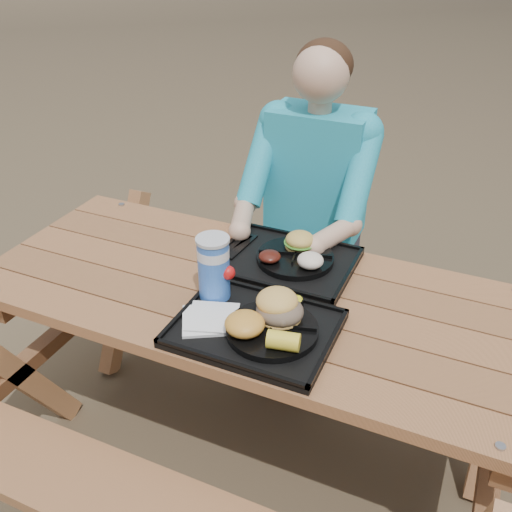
% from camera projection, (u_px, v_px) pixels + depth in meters
% --- Properties ---
extents(ground, '(60.00, 60.00, 0.00)m').
position_uv_depth(ground, '(256.00, 451.00, 2.19)').
color(ground, '#999999').
rests_on(ground, ground).
extents(picnic_table, '(1.80, 1.49, 0.75)m').
position_uv_depth(picnic_table, '(256.00, 379.00, 2.00)').
color(picnic_table, '#999999').
rests_on(picnic_table, ground).
extents(tray_near, '(0.45, 0.35, 0.02)m').
position_uv_depth(tray_near, '(255.00, 329.00, 1.62)').
color(tray_near, black).
rests_on(tray_near, picnic_table).
extents(tray_far, '(0.45, 0.35, 0.02)m').
position_uv_depth(tray_far, '(286.00, 262.00, 1.93)').
color(tray_far, black).
rests_on(tray_far, picnic_table).
extents(plate_near, '(0.26, 0.26, 0.02)m').
position_uv_depth(plate_near, '(272.00, 330.00, 1.59)').
color(plate_near, black).
rests_on(plate_near, tray_near).
extents(plate_far, '(0.26, 0.26, 0.02)m').
position_uv_depth(plate_far, '(295.00, 258.00, 1.91)').
color(plate_far, black).
rests_on(plate_far, tray_far).
extents(napkin_stack, '(0.20, 0.20, 0.02)m').
position_uv_depth(napkin_stack, '(208.00, 319.00, 1.63)').
color(napkin_stack, white).
rests_on(napkin_stack, tray_near).
extents(soda_cup, '(0.09, 0.09, 0.19)m').
position_uv_depth(soda_cup, '(214.00, 269.00, 1.70)').
color(soda_cup, blue).
rests_on(soda_cup, tray_near).
extents(condiment_bbq, '(0.05, 0.05, 0.03)m').
position_uv_depth(condiment_bbq, '(268.00, 298.00, 1.71)').
color(condiment_bbq, black).
rests_on(condiment_bbq, tray_near).
extents(condiment_mustard, '(0.05, 0.05, 0.03)m').
position_uv_depth(condiment_mustard, '(295.00, 303.00, 1.69)').
color(condiment_mustard, yellow).
rests_on(condiment_mustard, tray_near).
extents(sandwich, '(0.13, 0.13, 0.13)m').
position_uv_depth(sandwich, '(280.00, 299.00, 1.58)').
color(sandwich, '#EAAF52').
rests_on(sandwich, plate_near).
extents(mac_cheese, '(0.11, 0.11, 0.06)m').
position_uv_depth(mac_cheese, '(245.00, 324.00, 1.55)').
color(mac_cheese, gold).
rests_on(mac_cheese, plate_near).
extents(corn_cob, '(0.10, 0.10, 0.05)m').
position_uv_depth(corn_cob, '(283.00, 341.00, 1.49)').
color(corn_cob, yellow).
rests_on(corn_cob, plate_near).
extents(cutlery_far, '(0.05, 0.18, 0.01)m').
position_uv_depth(cutlery_far, '(241.00, 246.00, 1.99)').
color(cutlery_far, black).
rests_on(cutlery_far, tray_far).
extents(burger, '(0.10, 0.10, 0.09)m').
position_uv_depth(burger, '(300.00, 236.00, 1.93)').
color(burger, gold).
rests_on(burger, plate_far).
extents(baked_beans, '(0.07, 0.07, 0.03)m').
position_uv_depth(baked_beans, '(270.00, 256.00, 1.87)').
color(baked_beans, '#47150E').
rests_on(baked_beans, plate_far).
extents(potato_salad, '(0.09, 0.09, 0.05)m').
position_uv_depth(potato_salad, '(310.00, 260.00, 1.84)').
color(potato_salad, white).
rests_on(potato_salad, plate_far).
extents(diner, '(0.48, 0.84, 1.28)m').
position_uv_depth(diner, '(313.00, 226.00, 2.40)').
color(diner, '#1BC0C0').
rests_on(diner, ground).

